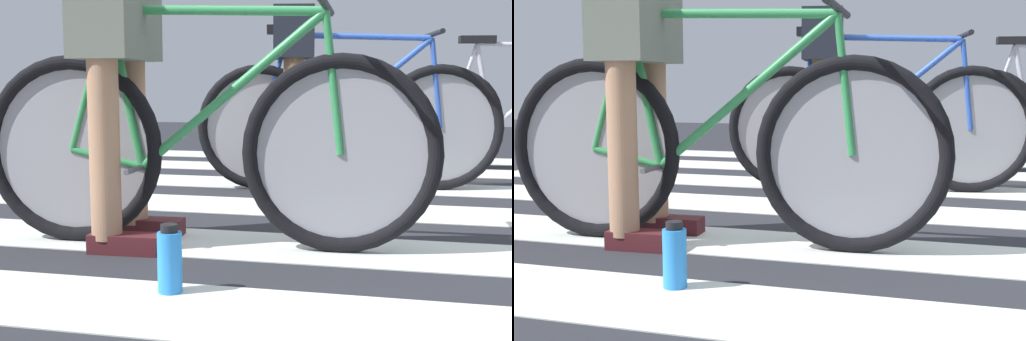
% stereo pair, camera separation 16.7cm
% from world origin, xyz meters
% --- Properties ---
extents(ground, '(18.00, 14.00, 0.02)m').
position_xyz_m(ground, '(0.00, 0.00, 0.01)').
color(ground, '#24262B').
extents(crosswalk_markings, '(5.41, 4.99, 0.00)m').
position_xyz_m(crosswalk_markings, '(-0.06, 0.30, 0.02)').
color(crosswalk_markings, silver).
rests_on(crosswalk_markings, ground).
extents(bicycle_1_of_3, '(1.74, 0.52, 0.93)m').
position_xyz_m(bicycle_1_of_3, '(-0.52, -0.53, 0.41)').
color(bicycle_1_of_3, black).
rests_on(bicycle_1_of_3, ground).
extents(cyclist_1_of_3, '(0.33, 0.42, 0.97)m').
position_xyz_m(cyclist_1_of_3, '(-0.83, -0.55, 0.65)').
color(cyclist_1_of_3, '#A87A5B').
rests_on(cyclist_1_of_3, ground).
extents(bicycle_2_of_3, '(1.72, 0.55, 0.93)m').
position_xyz_m(bicycle_2_of_3, '(-0.11, 0.94, 0.41)').
color(bicycle_2_of_3, black).
rests_on(bicycle_2_of_3, ground).
extents(cyclist_2_of_3, '(0.38, 0.44, 1.03)m').
position_xyz_m(cyclist_2_of_3, '(-0.42, 0.89, 0.68)').
color(cyclist_2_of_3, brown).
rests_on(cyclist_2_of_3, ground).
extents(water_bottle, '(0.07, 0.07, 0.21)m').
position_xyz_m(water_bottle, '(-0.44, -1.09, 0.12)').
color(water_bottle, '#2983E1').
rests_on(water_bottle, ground).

